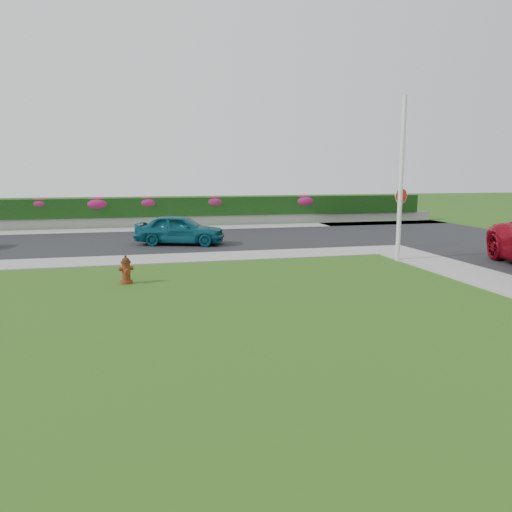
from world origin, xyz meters
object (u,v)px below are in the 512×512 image
object	(u,v)px
sedan_teal	(180,229)
stop_sign	(401,203)
fire_hydrant	(126,270)
utility_pole	(401,180)

from	to	relation	value
sedan_teal	stop_sign	distance (m)	9.50
fire_hydrant	sedan_teal	size ratio (longest dim) A/B	0.21
utility_pole	sedan_teal	bearing A→B (deg)	141.79
stop_sign	fire_hydrant	bearing A→B (deg)	-150.51
sedan_teal	fire_hydrant	bearing A→B (deg)	-177.96
sedan_teal	utility_pole	world-z (taller)	utility_pole
sedan_teal	stop_sign	xyz separation A→B (m)	(8.97, -2.92, 1.18)
sedan_teal	utility_pole	xyz separation A→B (m)	(7.30, -5.75, 2.20)
sedan_teal	stop_sign	bearing A→B (deg)	-89.29
sedan_teal	utility_pole	distance (m)	9.55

